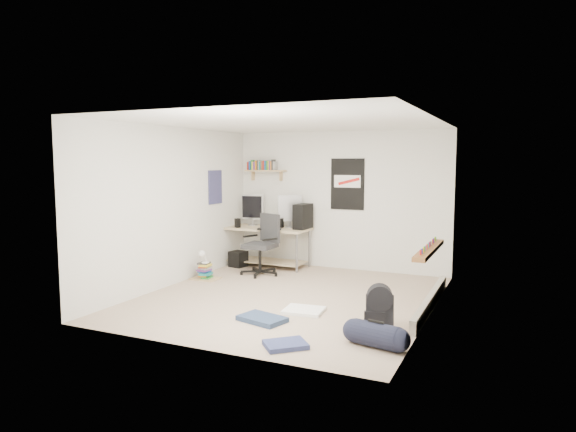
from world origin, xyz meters
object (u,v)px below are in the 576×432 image
at_px(office_chair, 260,247).
at_px(desk, 266,247).
at_px(backpack, 380,312).
at_px(book_stack, 205,270).
at_px(duffel_bag, 376,334).

bearing_deg(office_chair, desk, 131.84).
xyz_separation_m(backpack, book_stack, (-3.30, 1.32, -0.05)).
bearing_deg(backpack, desk, 119.56).
xyz_separation_m(desk, duffel_bag, (2.96, -3.28, -0.22)).
height_order(duffel_bag, book_stack, duffel_bag).
bearing_deg(duffel_bag, book_stack, 163.00).
height_order(backpack, duffel_bag, backpack).
bearing_deg(backpack, duffel_bag, -96.36).
xyz_separation_m(duffel_bag, book_stack, (-3.41, 1.92, 0.01)).
distance_m(office_chair, duffel_bag, 3.79).
xyz_separation_m(desk, backpack, (2.85, -2.68, -0.16)).
xyz_separation_m(office_chair, book_stack, (-0.67, -0.69, -0.34)).
bearing_deg(duffel_bag, backpack, 113.06).
distance_m(office_chair, backpack, 3.32).
bearing_deg(book_stack, duffel_bag, -29.31).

